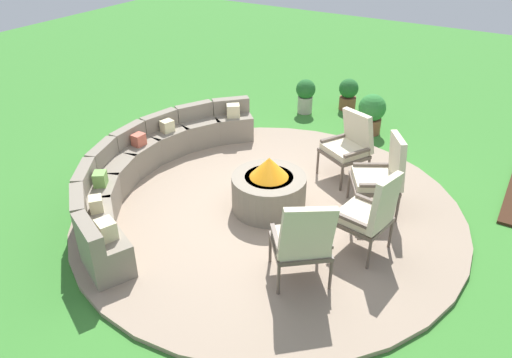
# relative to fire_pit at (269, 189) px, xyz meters

# --- Properties ---
(ground_plane) EXTENTS (24.00, 24.00, 0.00)m
(ground_plane) POSITION_rel_fire_pit_xyz_m (0.00, 0.00, -0.36)
(ground_plane) COLOR #387A2D
(patio_circle) EXTENTS (5.23, 5.23, 0.06)m
(patio_circle) POSITION_rel_fire_pit_xyz_m (0.00, 0.00, -0.33)
(patio_circle) COLOR gray
(patio_circle) RESTS_ON ground_plane
(fire_pit) EXTENTS (0.99, 0.99, 0.77)m
(fire_pit) POSITION_rel_fire_pit_xyz_m (0.00, 0.00, 0.00)
(fire_pit) COLOR gray
(fire_pit) RESTS_ON patio_circle
(curved_stone_bench) EXTENTS (4.30, 1.92, 0.68)m
(curved_stone_bench) POSITION_rel_fire_pit_xyz_m (-0.35, 1.80, -0.02)
(curved_stone_bench) COLOR gray
(curved_stone_bench) RESTS_ON patio_circle
(lounge_chair_front_left) EXTENTS (0.82, 0.84, 1.09)m
(lounge_chair_front_left) POSITION_rel_fire_pit_xyz_m (-1.06, -1.02, 0.25)
(lounge_chair_front_left) COLOR brown
(lounge_chair_front_left) RESTS_ON patio_circle
(lounge_chair_front_right) EXTENTS (0.65, 0.65, 1.09)m
(lounge_chair_front_right) POSITION_rel_fire_pit_xyz_m (-0.21, -1.46, 0.25)
(lounge_chair_front_right) COLOR brown
(lounge_chair_front_right) RESTS_ON patio_circle
(lounge_chair_back_left) EXTENTS (0.81, 0.82, 1.10)m
(lounge_chair_back_left) POSITION_rel_fire_pit_xyz_m (0.73, -1.28, 0.25)
(lounge_chair_back_left) COLOR brown
(lounge_chair_back_left) RESTS_ON patio_circle
(lounge_chair_back_right) EXTENTS (0.77, 0.81, 1.03)m
(lounge_chair_back_right) POSITION_rel_fire_pit_xyz_m (1.35, -0.57, 0.24)
(lounge_chair_back_right) COLOR brown
(lounge_chair_back_right) RESTS_ON patio_circle
(potted_plant_1) EXTENTS (0.38, 0.38, 0.62)m
(potted_plant_1) POSITION_rel_fire_pit_xyz_m (3.97, 0.48, -0.03)
(potted_plant_1) COLOR brown
(potted_plant_1) RESTS_ON ground_plane
(potted_plant_2) EXTENTS (0.48, 0.48, 0.72)m
(potted_plant_2) POSITION_rel_fire_pit_xyz_m (3.14, -0.30, 0.04)
(potted_plant_2) COLOR brown
(potted_plant_2) RESTS_ON ground_plane
(potted_plant_3) EXTENTS (0.38, 0.38, 0.67)m
(potted_plant_3) POSITION_rel_fire_pit_xyz_m (3.37, 1.12, 0.01)
(potted_plant_3) COLOR #A89E8E
(potted_plant_3) RESTS_ON ground_plane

